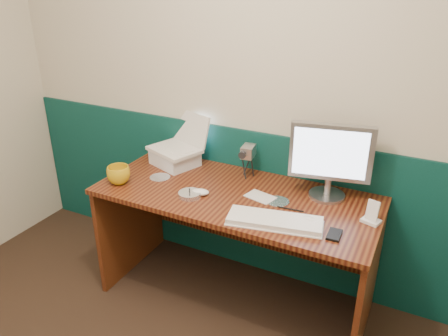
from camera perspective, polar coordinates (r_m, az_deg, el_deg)
The scene contains 19 objects.
back_wall at distance 2.65m, azimuth 3.33°, elevation 10.08°, with size 3.50×0.04×2.50m, color beige.
wainscot at distance 2.92m, azimuth 2.88°, elevation -4.36°, with size 3.48×0.02×1.00m, color #07342F.
desk at distance 2.68m, azimuth 1.46°, elevation -10.45°, with size 1.60×0.70×0.75m, color #341009.
laptop_riser at distance 2.85m, azimuth -6.44°, elevation 1.32°, with size 0.27×0.23×0.09m, color silver.
laptop at distance 2.78m, azimuth -6.60°, elevation 4.65°, with size 0.31×0.24×0.26m, color silver, non-canonical shape.
monitor at distance 2.42m, azimuth 13.74°, elevation 0.92°, with size 0.44×0.13×0.44m, color #A4A4A8, non-canonical shape.
keyboard at distance 2.21m, azimuth 6.62°, elevation -6.93°, with size 0.47×0.16×0.03m, color white.
mouse_right at distance 2.23m, azimuth 11.08°, elevation -6.81°, with size 0.11×0.07×0.04m, color silver.
mouse_left at distance 2.46m, azimuth -3.16°, elevation -3.16°, with size 0.10×0.06×0.03m, color white.
mug at distance 2.65m, azimuth -13.60°, elevation -0.88°, with size 0.14×0.14×0.11m, color gold.
camcorder at distance 2.64m, azimuth 3.16°, elevation 0.95°, with size 0.09×0.14×0.21m, color #BBBBC0, non-canonical shape.
cd_spindle at distance 2.45m, azimuth -4.50°, elevation -3.46°, with size 0.13×0.13×0.03m, color silver.
cd_loose_a at distance 2.70m, azimuth -8.37°, elevation -1.19°, with size 0.13×0.13×0.00m, color silver.
cd_loose_b at distance 2.42m, azimuth 7.02°, elevation -4.32°, with size 0.13×0.13×0.00m, color silver.
pen at distance 2.34m, azimuth 8.66°, elevation -5.32°, with size 0.01×0.01×0.14m, color black.
papers at distance 2.45m, azimuth 4.74°, elevation -3.76°, with size 0.16×0.11×0.00m, color silver.
dock at distance 2.33m, azimuth 18.64°, elevation -6.57°, with size 0.09×0.07×0.02m, color white.
music_player at distance 2.30m, azimuth 18.84°, elevation -5.28°, with size 0.06×0.01×0.10m, color white.
pda at distance 2.17m, azimuth 14.21°, elevation -8.43°, with size 0.06×0.11×0.01m, color black.
Camera 1 is at (1.01, -0.61, 1.91)m, focal length 35.00 mm.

